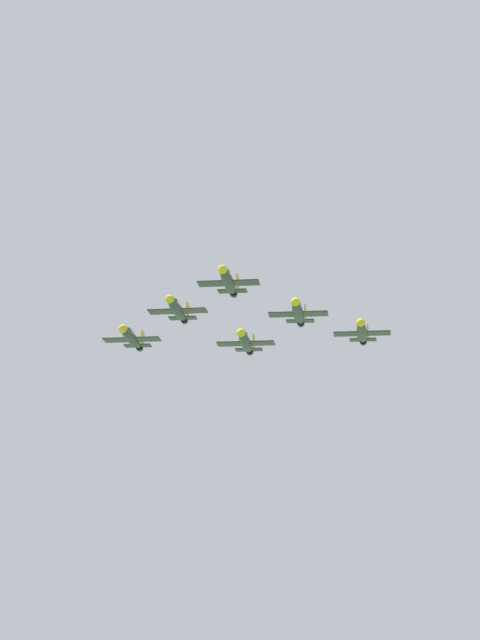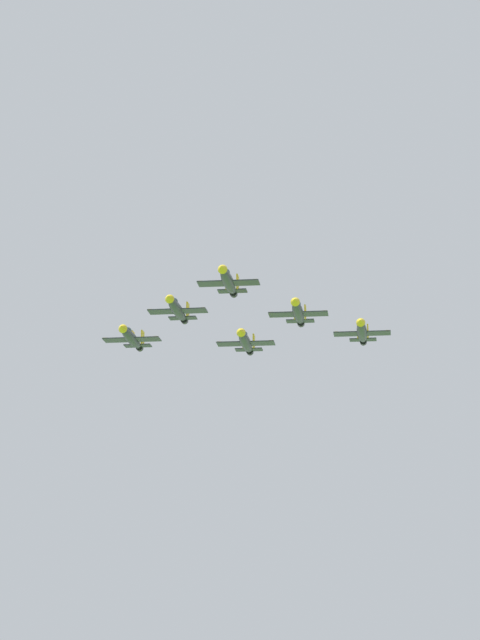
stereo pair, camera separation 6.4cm
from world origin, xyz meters
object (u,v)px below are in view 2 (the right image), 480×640
object	(u,v)px
jet_lead	(228,281)
jet_left_outer	(362,332)
jet_right_wingman	(177,309)
jet_right_outer	(131,338)
jet_left_wingman	(298,312)
jet_slot_rear	(245,342)

from	to	relation	value
jet_lead	jet_left_outer	xyz separation A→B (m)	(31.97, 8.02, -3.21)
jet_right_wingman	jet_left_outer	size ratio (longest dim) A/B	1.00
jet_left_outer	jet_right_outer	distance (m)	42.69
jet_left_wingman	jet_slot_rear	bearing A→B (deg)	-140.28
jet_left_wingman	jet_right_wingman	size ratio (longest dim) A/B	1.01
jet_right_outer	jet_slot_rear	distance (m)	21.39
jet_slot_rear	jet_left_wingman	bearing A→B (deg)	39.85
jet_left_outer	jet_slot_rear	xyz separation A→B (m)	(-17.37, 12.41, -1.27)
jet_right_outer	jet_lead	bearing A→B (deg)	40.77
jet_left_wingman	jet_right_outer	size ratio (longest dim) A/B	0.98
jet_left_wingman	jet_right_wingman	world-z (taller)	jet_right_wingman
jet_right_outer	jet_slot_rear	xyz separation A→B (m)	(17.37, -12.41, -1.35)
jet_left_outer	jet_slot_rear	world-z (taller)	jet_left_outer
jet_right_wingman	jet_slot_rear	size ratio (longest dim) A/B	0.97
jet_lead	jet_left_outer	world-z (taller)	jet_lead
jet_left_outer	jet_slot_rear	size ratio (longest dim) A/B	0.97
jet_left_outer	jet_right_outer	bearing A→B (deg)	-89.98
jet_right_wingman	jet_slot_rear	xyz separation A→B (m)	(15.98, 4.01, -3.23)
jet_right_wingman	jet_left_outer	world-z (taller)	jet_right_wingman
jet_left_wingman	jet_left_outer	bearing A→B (deg)	138.99
jet_right_wingman	jet_left_outer	bearing A→B (deg)	112.05
jet_lead	jet_slot_rear	size ratio (longest dim) A/B	0.97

